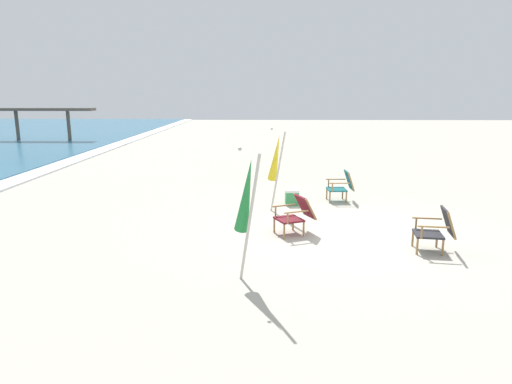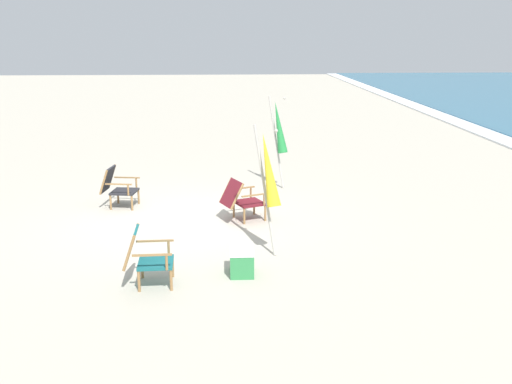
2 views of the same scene
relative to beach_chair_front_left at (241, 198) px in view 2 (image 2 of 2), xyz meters
The scene contains 7 objects.
ground_plane 1.18m from the beach_chair_front_left, 90.44° to the right, with size 80.00×80.00×0.00m, color #B7AF9E.
beach_chair_front_left is the anchor object (origin of this frame).
beach_chair_back_right 3.21m from the beach_chair_front_left, 26.16° to the right, with size 0.62×0.69×0.82m.
beach_chair_mid_center 2.67m from the beach_chair_front_left, 112.85° to the right, with size 0.67×0.75×0.82m.
umbrella_furled_yellow 1.91m from the beach_chair_front_left, 13.06° to the left, with size 0.76×0.45×2.02m.
umbrella_furled_green 2.82m from the beach_chair_front_left, 159.90° to the left, with size 0.65×0.46×2.05m.
cooler_box 2.57m from the beach_chair_front_left, ahead, with size 0.49×0.35×0.40m.
Camera 2 is at (10.70, 0.81, 3.41)m, focal length 42.00 mm.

